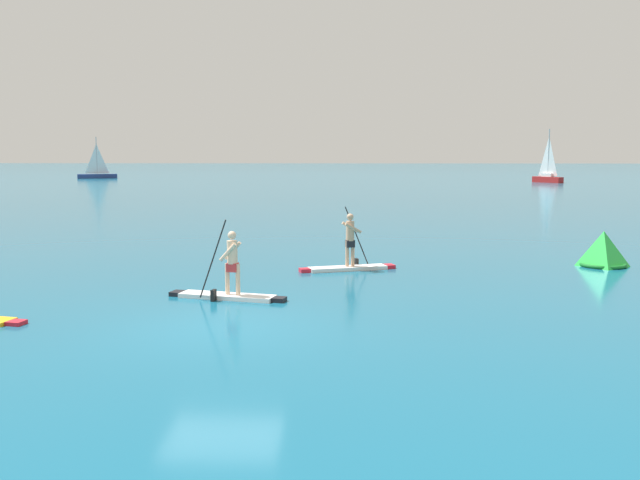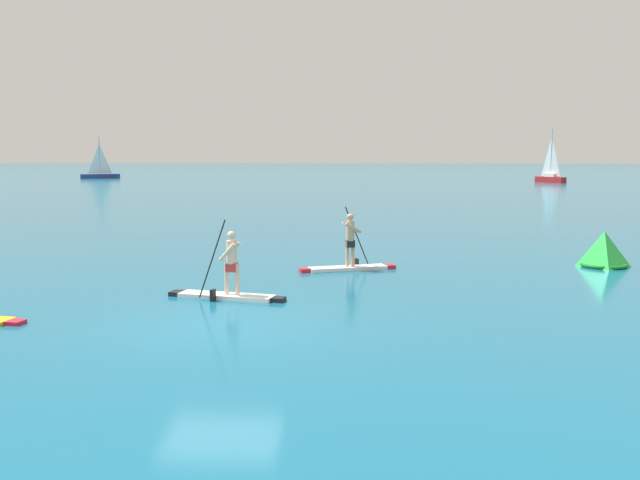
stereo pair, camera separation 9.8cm
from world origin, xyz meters
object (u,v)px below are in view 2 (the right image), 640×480
at_px(race_marker_buoy, 604,251).
at_px(sailboat_right_horizon, 551,174).
at_px(paddleboarder_mid_center, 227,284).
at_px(sailboat_left_horizon, 100,173).
at_px(paddleboarder_far_right, 349,257).

xyz_separation_m(race_marker_buoy, sailboat_right_horizon, (16.11, 63.90, 0.50)).
relative_size(paddleboarder_mid_center, sailboat_left_horizon, 0.53).
height_order(paddleboarder_mid_center, race_marker_buoy, paddleboarder_mid_center).
relative_size(race_marker_buoy, sailboat_right_horizon, 0.23).
bearing_deg(sailboat_left_horizon, paddleboarder_far_right, 93.84).
height_order(race_marker_buoy, sailboat_right_horizon, sailboat_right_horizon).
relative_size(paddleboarder_mid_center, race_marker_buoy, 2.08).
xyz_separation_m(sailboat_left_horizon, sailboat_right_horizon, (59.45, -12.09, 0.27)).
bearing_deg(paddleboarder_mid_center, race_marker_buoy, -139.61).
distance_m(paddleboarder_mid_center, race_marker_buoy, 12.52).
bearing_deg(sailboat_right_horizon, paddleboarder_far_right, 125.80).
bearing_deg(race_marker_buoy, paddleboarder_far_right, -172.89).
height_order(paddleboarder_far_right, sailboat_left_horizon, sailboat_left_horizon).
bearing_deg(paddleboarder_far_right, race_marker_buoy, -11.22).
bearing_deg(sailboat_right_horizon, paddleboarder_mid_center, 124.81).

